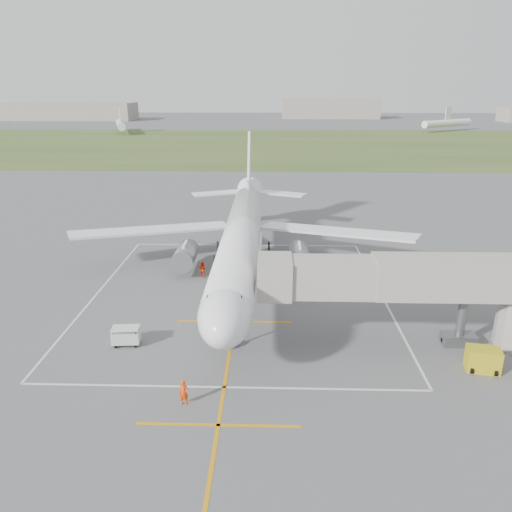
{
  "coord_description": "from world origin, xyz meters",
  "views": [
    {
      "loc": [
        3.03,
        -49.1,
        19.4
      ],
      "look_at": [
        1.69,
        -4.0,
        4.0
      ],
      "focal_mm": 35.0,
      "sensor_mm": 36.0,
      "label": 1
    }
  ],
  "objects_px": {
    "gpu_unit": "(483,360)",
    "baggage_cart": "(126,336)",
    "ramp_worker_nose": "(184,393)",
    "ramp_worker_wing": "(202,269)",
    "jet_bridge": "(436,289)",
    "airliner": "(241,238)"
  },
  "relations": [
    {
      "from": "gpu_unit",
      "to": "baggage_cart",
      "type": "relative_size",
      "value": 1.13
    },
    {
      "from": "ramp_worker_nose",
      "to": "ramp_worker_wing",
      "type": "xyz_separation_m",
      "value": [
        -1.78,
        22.59,
        0.04
      ]
    },
    {
      "from": "jet_bridge",
      "to": "ramp_worker_wing",
      "type": "relative_size",
      "value": 13.21
    },
    {
      "from": "jet_bridge",
      "to": "baggage_cart",
      "type": "bearing_deg",
      "value": -178.03
    },
    {
      "from": "jet_bridge",
      "to": "baggage_cart",
      "type": "xyz_separation_m",
      "value": [
        -23.97,
        -0.82,
        -3.98
      ]
    },
    {
      "from": "airliner",
      "to": "baggage_cart",
      "type": "bearing_deg",
      "value": -118.68
    },
    {
      "from": "ramp_worker_nose",
      "to": "ramp_worker_wing",
      "type": "height_order",
      "value": "ramp_worker_wing"
    },
    {
      "from": "jet_bridge",
      "to": "ramp_worker_nose",
      "type": "height_order",
      "value": "jet_bridge"
    },
    {
      "from": "airliner",
      "to": "gpu_unit",
      "type": "bearing_deg",
      "value": -44.46
    },
    {
      "from": "jet_bridge",
      "to": "ramp_worker_wing",
      "type": "distance_m",
      "value": 24.72
    },
    {
      "from": "airliner",
      "to": "gpu_unit",
      "type": "distance_m",
      "value": 25.97
    },
    {
      "from": "jet_bridge",
      "to": "baggage_cart",
      "type": "relative_size",
      "value": 10.48
    },
    {
      "from": "airliner",
      "to": "baggage_cart",
      "type": "relative_size",
      "value": 20.95
    },
    {
      "from": "gpu_unit",
      "to": "ramp_worker_nose",
      "type": "distance_m",
      "value": 21.28
    },
    {
      "from": "airliner",
      "to": "jet_bridge",
      "type": "height_order",
      "value": "airliner"
    },
    {
      "from": "ramp_worker_nose",
      "to": "ramp_worker_wing",
      "type": "relative_size",
      "value": 0.95
    },
    {
      "from": "airliner",
      "to": "jet_bridge",
      "type": "xyz_separation_m",
      "value": [
        15.72,
        -14.25,
        0.35
      ]
    },
    {
      "from": "ramp_worker_wing",
      "to": "baggage_cart",
      "type": "bearing_deg",
      "value": 100.18
    },
    {
      "from": "gpu_unit",
      "to": "ramp_worker_wing",
      "type": "height_order",
      "value": "ramp_worker_wing"
    },
    {
      "from": "gpu_unit",
      "to": "baggage_cart",
      "type": "bearing_deg",
      "value": -175.97
    },
    {
      "from": "baggage_cart",
      "to": "ramp_worker_wing",
      "type": "bearing_deg",
      "value": 70.09
    },
    {
      "from": "ramp_worker_nose",
      "to": "gpu_unit",
      "type": "bearing_deg",
      "value": 7.58
    }
  ]
}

